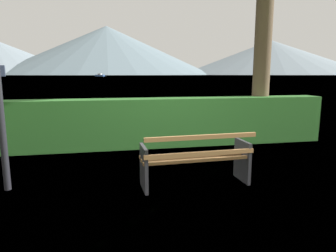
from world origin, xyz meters
TOP-DOWN VIEW (x-y plane):
  - ground_plane at (0.00, 0.00)m, footprint 1400.00×1400.00m
  - water_surface at (0.00, 306.51)m, footprint 620.00×620.00m
  - park_bench at (0.00, -0.06)m, footprint 1.74×0.64m
  - hedge_row at (0.00, 2.68)m, footprint 8.18×0.62m
  - tender_far at (-6.25, 209.71)m, footprint 6.79×6.13m
  - distant_hills at (54.18, 565.42)m, footprint 827.29×403.46m

SIDE VIEW (x-z plane):
  - ground_plane at x=0.00m, z-range 0.00..0.00m
  - water_surface at x=0.00m, z-range 0.00..0.00m
  - park_bench at x=0.00m, z-range -0.01..0.86m
  - hedge_row at x=0.00m, z-range 0.00..1.17m
  - tender_far at x=-6.25m, z-range -0.26..1.72m
  - distant_hills at x=54.18m, z-range -6.27..81.81m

